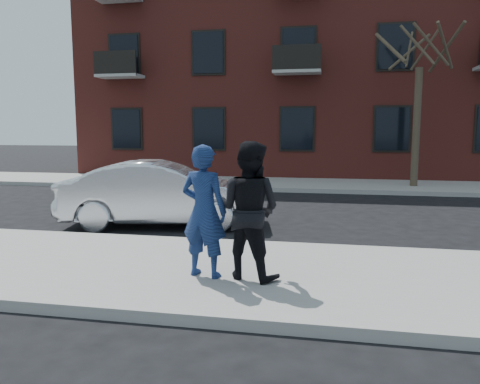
% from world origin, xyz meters
% --- Properties ---
extents(ground, '(100.00, 100.00, 0.00)m').
position_xyz_m(ground, '(0.00, 0.00, 0.00)').
color(ground, black).
rests_on(ground, ground).
extents(near_sidewalk, '(50.00, 3.50, 0.15)m').
position_xyz_m(near_sidewalk, '(0.00, -0.25, 0.07)').
color(near_sidewalk, gray).
rests_on(near_sidewalk, ground).
extents(near_curb, '(50.00, 0.10, 0.15)m').
position_xyz_m(near_curb, '(0.00, 1.55, 0.07)').
color(near_curb, '#999691').
rests_on(near_curb, ground).
extents(far_sidewalk, '(50.00, 3.50, 0.15)m').
position_xyz_m(far_sidewalk, '(0.00, 11.25, 0.07)').
color(far_sidewalk, gray).
rests_on(far_sidewalk, ground).
extents(far_curb, '(50.00, 0.10, 0.15)m').
position_xyz_m(far_curb, '(0.00, 9.45, 0.07)').
color(far_curb, '#999691').
rests_on(far_curb, ground).
extents(apartment_building, '(24.30, 10.30, 12.30)m').
position_xyz_m(apartment_building, '(2.00, 18.00, 6.16)').
color(apartment_building, maroon).
rests_on(apartment_building, ground).
extents(street_tree, '(3.60, 3.60, 6.80)m').
position_xyz_m(street_tree, '(4.50, 11.00, 5.52)').
color(street_tree, '#372C20').
rests_on(street_tree, far_sidewalk).
extents(silver_sedan, '(4.72, 2.41, 1.48)m').
position_xyz_m(silver_sedan, '(-2.21, 3.20, 0.74)').
color(silver_sedan, silver).
rests_on(silver_sedan, ground).
extents(man_hoodie, '(0.76, 0.58, 1.85)m').
position_xyz_m(man_hoodie, '(-0.18, -0.61, 1.08)').
color(man_hoodie, navy).
rests_on(man_hoodie, near_sidewalk).
extents(man_peacoat, '(1.10, 0.98, 1.90)m').
position_xyz_m(man_peacoat, '(0.44, -0.54, 1.10)').
color(man_peacoat, black).
rests_on(man_peacoat, near_sidewalk).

